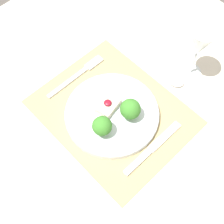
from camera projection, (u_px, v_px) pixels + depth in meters
The scene contains 8 objects.
ground_plane at pixel (112, 186), 1.54m from camera, with size 8.00×8.00×0.00m, color #4C4742.
dining_table at pixel (113, 128), 0.95m from camera, with size 1.12×1.14×0.77m.
placemat at pixel (113, 112), 0.86m from camera, with size 0.41×0.33×0.00m, color #9E895B.
dinner_plate at pixel (113, 114), 0.84m from camera, with size 0.26×0.26×0.08m.
fork at pixel (80, 74), 0.92m from camera, with size 0.02×0.20×0.01m.
knife at pixel (149, 151), 0.80m from camera, with size 0.02×0.20×0.01m.
spoon at pixel (171, 76), 0.91m from camera, with size 0.19×0.04×0.02m.
wine_glass_near at pixel (200, 44), 0.82m from camera, with size 0.08×0.08×0.18m.
Camera 1 is at (0.30, -0.29, 1.53)m, focal length 50.00 mm.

